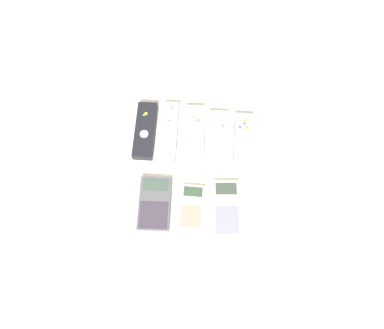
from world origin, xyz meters
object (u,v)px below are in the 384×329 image
Objects in this scene: remote_4 at (243,138)px; calculator_2 at (227,208)px; calculator_1 at (192,207)px; remote_3 at (218,136)px; remote_0 at (145,131)px; remote_1 at (169,134)px; calculator_0 at (155,203)px; remote_2 at (193,133)px.

remote_4 is 0.98× the size of calculator_2.
remote_4 is at bearing 58.52° from calculator_1.
remote_3 reaches higher than calculator_1.
remote_0 reaches higher than remote_4.
remote_3 is 1.01× the size of calculator_2.
remote_3 is at bearing 0.04° from remote_1.
remote_1 is 1.31× the size of calculator_0.
calculator_2 is at bearing -100.74° from remote_4.
remote_0 is 0.90× the size of remote_1.
remote_0 is at bearing 135.21° from calculator_2.
calculator_0 is 0.96× the size of calculator_2.
remote_1 is 0.22m from remote_4.
remote_4 is at bearing 40.03° from calculator_0.
calculator_1 is at bearing -2.99° from calculator_0.
remote_3 is (0.08, -0.01, -0.00)m from remote_2.
remote_0 is 0.23m from calculator_0.
remote_0 is at bearing 177.61° from remote_2.
remote_1 is (0.07, -0.01, -0.00)m from remote_0.
remote_3 is at bearing -7.28° from remote_2.
remote_3 is (0.15, 0.00, -0.00)m from remote_1.
calculator_0 is at bearing 176.60° from calculator_2.
remote_1 and remote_2 have the same top height.
remote_4 is 1.24× the size of calculator_1.
remote_0 and remote_2 have the same top height.
remote_1 is at bearing 179.81° from remote_3.
remote_2 is at bearing 0.45° from remote_0.
remote_4 is (0.22, 0.00, -0.00)m from remote_1.
calculator_1 is (0.08, -0.22, -0.01)m from remote_1.
remote_4 reaches higher than calculator_1.
remote_2 reaches higher than calculator_0.
remote_3 is 1.05× the size of calculator_0.
remote_1 is 1.59× the size of calculator_1.
remote_1 is 0.23m from calculator_1.
calculator_0 is (-0.25, -0.22, -0.00)m from remote_4.
calculator_1 is at bearing -70.03° from remote_1.
remote_0 is at bearing 101.36° from calculator_0.
remote_0 is at bearing 125.86° from calculator_1.
remote_1 is 1.26× the size of calculator_2.
remote_3 is at bearing 94.92° from calculator_2.
calculator_2 is at bearing -1.15° from calculator_0.
remote_2 reaches higher than remote_4.
remote_1 is at bearing 111.95° from calculator_1.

